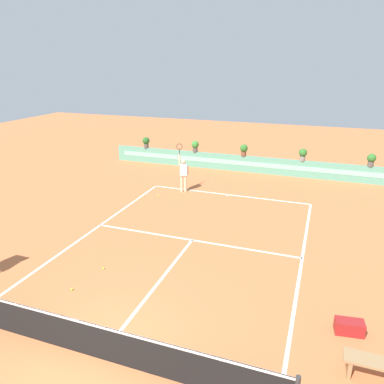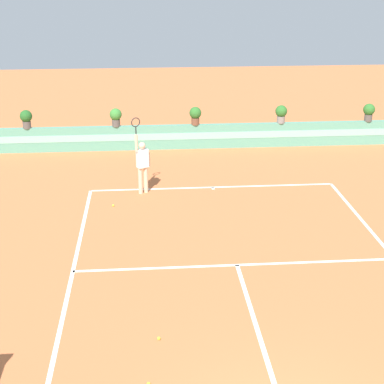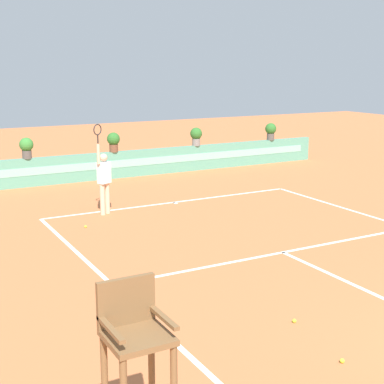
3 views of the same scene
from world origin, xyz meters
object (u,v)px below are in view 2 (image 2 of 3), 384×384
tennis_ball_near_baseline (159,338)px  potted_plant_centre (195,115)px  potted_plant_far_left (26,118)px  tennis_ball_mid_court (113,205)px  tennis_ball_by_sideline (149,384)px  potted_plant_left (116,116)px  tennis_player (142,163)px  potted_plant_right (281,113)px  potted_plant_far_right (369,111)px

tennis_ball_near_baseline → potted_plant_centre: potted_plant_centre is taller
potted_plant_centre → potted_plant_far_left: size_ratio=1.00×
tennis_ball_mid_court → tennis_ball_near_baseline: bearing=-80.1°
tennis_ball_by_sideline → tennis_ball_mid_court: bearing=96.8°
tennis_ball_by_sideline → tennis_ball_near_baseline: bearing=80.6°
potted_plant_left → tennis_ball_by_sideline: bearing=-85.6°
tennis_ball_by_sideline → potted_plant_centre: size_ratio=0.09×
tennis_player → tennis_ball_by_sideline: bearing=-89.6°
tennis_ball_by_sideline → potted_plant_right: 15.45m
potted_plant_centre → potted_plant_far_left: bearing=180.0°
tennis_player → potted_plant_left: (-1.04, 4.81, 0.36)m
tennis_player → potted_plant_right: (5.64, 4.81, 0.36)m
potted_plant_far_right → tennis_player: bearing=-152.7°
tennis_player → potted_plant_far_right: 10.48m
tennis_player → potted_plant_right: size_ratio=3.57×
potted_plant_left → potted_plant_far_left: size_ratio=1.00×
tennis_ball_near_baseline → tennis_ball_by_sideline: bearing=-99.4°
tennis_ball_mid_court → tennis_player: bearing=49.2°
tennis_player → potted_plant_centre: 5.28m
potted_plant_centre → tennis_ball_near_baseline: bearing=-98.1°
tennis_ball_by_sideline → potted_plant_right: bearing=68.7°
tennis_player → tennis_ball_mid_court: tennis_player is taller
tennis_ball_near_baseline → tennis_ball_by_sideline: 1.38m
tennis_ball_by_sideline → potted_plant_far_left: 15.13m
potted_plant_centre → potted_plant_right: same height
tennis_ball_near_baseline → potted_plant_far_right: 15.86m
potted_plant_centre → potted_plant_far_left: 6.69m
potted_plant_far_left → potted_plant_right: bearing=0.0°
tennis_ball_near_baseline → potted_plant_right: potted_plant_right is taller
tennis_ball_by_sideline → potted_plant_centre: (2.07, 14.34, 1.38)m
tennis_ball_near_baseline → potted_plant_far_right: bearing=55.2°
potted_plant_right → tennis_ball_near_baseline: bearing=-112.4°
tennis_ball_mid_court → potted_plant_far_left: 7.06m
potted_plant_centre → potted_plant_left: bearing=180.0°
tennis_ball_near_baseline → potted_plant_centre: 13.18m
tennis_ball_mid_court → potted_plant_far_right: (10.25, 5.91, 1.38)m
potted_plant_far_left → potted_plant_left: bearing=0.0°
tennis_ball_by_sideline → potted_plant_left: size_ratio=0.09×
tennis_player → tennis_ball_near_baseline: (0.29, -8.17, -1.02)m
tennis_ball_by_sideline → potted_plant_far_left: bearing=107.8°
potted_plant_centre → tennis_ball_mid_court: bearing=-117.6°
potted_plant_far_left → tennis_player: bearing=-46.6°
tennis_ball_mid_court → potted_plant_left: 6.07m
tennis_ball_near_baseline → potted_plant_far_left: 13.92m
tennis_ball_by_sideline → potted_plant_left: bearing=94.4°
tennis_ball_near_baseline → tennis_ball_mid_court: bearing=99.9°
potted_plant_far_right → potted_plant_far_left: bearing=180.0°
tennis_player → tennis_ball_near_baseline: 8.24m
tennis_player → tennis_ball_by_sideline: (0.06, -9.53, -1.02)m
tennis_player → potted_plant_far_left: (-4.55, 4.81, 0.36)m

